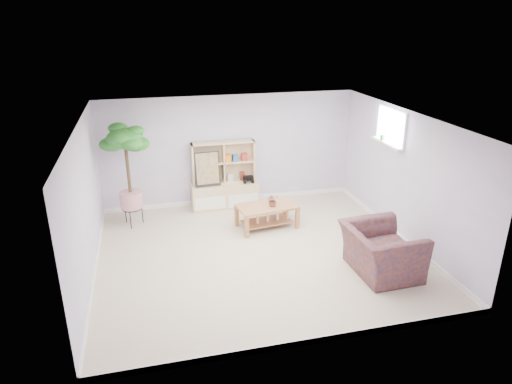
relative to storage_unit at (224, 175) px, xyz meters
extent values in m
cube|color=#C2B49C|center=(0.18, -2.24, -0.72)|extent=(5.50, 5.00, 0.01)
cube|color=white|center=(0.18, -2.24, 1.68)|extent=(5.50, 5.00, 0.01)
cube|color=#B9ABD2|center=(0.18, 0.26, 0.48)|extent=(5.50, 0.01, 2.40)
cube|color=#B9ABD2|center=(0.18, -4.74, 0.48)|extent=(5.50, 0.01, 2.40)
cube|color=#B9ABD2|center=(-2.57, -2.24, 0.48)|extent=(0.01, 5.00, 2.40)
cube|color=#B9ABD2|center=(2.93, -2.24, 0.48)|extent=(0.01, 5.00, 2.40)
cube|color=white|center=(2.85, -1.64, 0.96)|extent=(0.14, 1.00, 0.04)
imported|color=#145916|center=(0.71, -1.30, -0.13)|extent=(0.24, 0.22, 0.26)
imported|color=#161C40|center=(1.96, -3.32, -0.28)|extent=(1.08, 1.23, 0.89)
imported|color=#225624|center=(2.85, -1.46, 1.09)|extent=(0.14, 0.12, 0.22)
camera|label=1|loc=(-1.58, -9.16, 3.21)|focal=32.00mm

